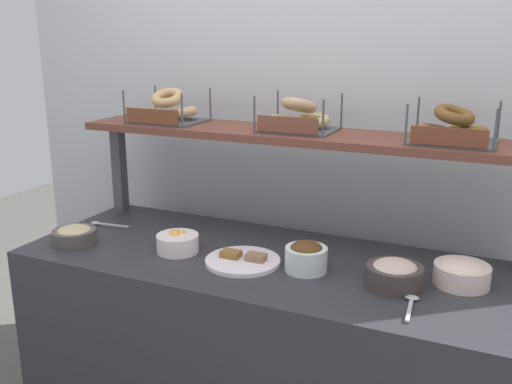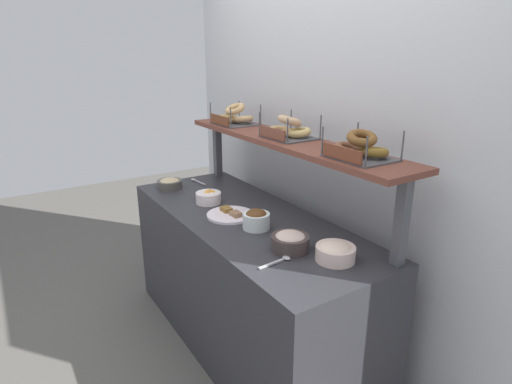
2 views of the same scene
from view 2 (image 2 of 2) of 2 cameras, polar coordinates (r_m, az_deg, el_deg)
name	(u,v)px [view 2 (image 2 of 2)]	position (r m, az deg, el deg)	size (l,w,h in m)	color
ground_plane	(247,340)	(2.86, -1.22, -19.33)	(8.00, 8.00, 0.00)	#595651
back_wall	(322,146)	(2.65, 8.85, 6.16)	(3.02, 0.06, 2.40)	silver
deli_counter	(247,282)	(2.63, -1.28, -11.98)	(1.82, 0.70, 0.85)	#2D2D33
shelf_riser_left	(218,150)	(3.22, -5.21, 5.73)	(0.05, 0.05, 0.40)	#4C4C51
shelf_riser_right	(401,223)	(1.94, 19.03, -3.93)	(0.05, 0.05, 0.40)	#4C4C51
upper_shelf	(285,140)	(2.46, 3.98, 6.95)	(1.78, 0.32, 0.03)	brown
bowl_chocolate_spread	(256,219)	(2.26, 0.03, -3.67)	(0.15, 0.15, 0.11)	white
bowl_tuna_salad	(290,241)	(2.03, 4.62, -6.62)	(0.18, 0.18, 0.09)	#413634
bowl_fruit_salad	(209,197)	(2.66, -6.41, -0.68)	(0.16, 0.16, 0.08)	white
bowl_hummus	(170,183)	(2.99, -11.57, 1.16)	(0.17, 0.17, 0.07)	#4E4844
bowl_potato_salad	(335,252)	(1.97, 10.67, -7.90)	(0.18, 0.18, 0.09)	beige
serving_plate_white	(230,214)	(2.45, -3.48, -3.04)	(0.27, 0.27, 0.04)	white
serving_spoon_near_plate	(280,260)	(1.94, 3.23, -9.21)	(0.04, 0.18, 0.01)	#B7B7BC
serving_spoon_by_edge	(196,181)	(3.11, -8.07, 1.50)	(0.18, 0.04, 0.01)	#B7B7BC
bagel_basket_sesame	(235,117)	(2.92, -2.90, 10.05)	(0.30, 0.25, 0.15)	#4C4C51
bagel_basket_plain	(289,130)	(2.45, 4.43, 8.35)	(0.28, 0.26, 0.14)	#4C4C51
bagel_basket_cinnamon_raisin	(360,149)	(2.02, 13.88, 5.71)	(0.29, 0.26, 0.14)	#4C4C51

